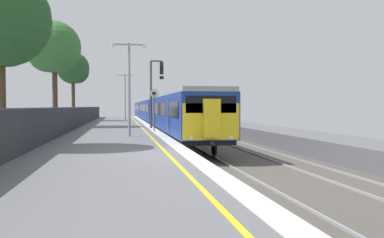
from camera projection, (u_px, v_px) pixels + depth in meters
The scene contains 9 objects.
ground at pixel (247, 168), 14.38m from camera, with size 17.40×110.00×1.21m.
commuter_train_at_platform at pixel (155, 110), 47.12m from camera, with size 2.83×60.58×3.81m.
signal_gantry at pixel (154, 86), 30.34m from camera, with size 1.10×0.24×5.38m.
speed_limit_sign at pixel (154, 105), 26.37m from camera, with size 0.59×0.08×2.92m.
platform_lamp_mid at pixel (129, 81), 22.04m from camera, with size 2.00×0.20×5.38m.
platform_lamp_far at pixel (125, 94), 44.22m from camera, with size 2.00×0.20×5.43m.
platform_back_fence at pixel (17, 132), 12.85m from camera, with size 0.07×99.00×1.67m.
background_tree_left at pixel (74, 69), 46.15m from camera, with size 3.87×3.87×8.32m.
background_tree_centre at pixel (52, 49), 32.28m from camera, with size 4.40×4.40×8.96m.
Camera 1 is at (-2.00, -13.69, 1.72)m, focal length 35.78 mm.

